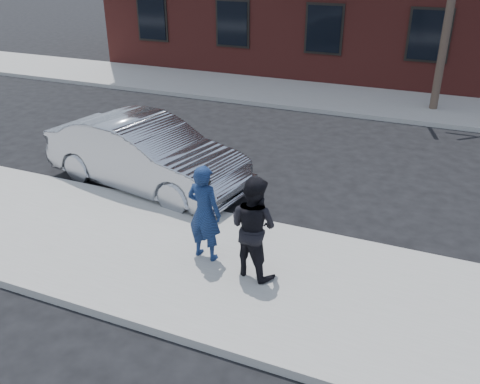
% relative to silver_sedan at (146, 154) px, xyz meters
% --- Properties ---
extents(ground, '(100.00, 100.00, 0.00)m').
position_rel_silver_sedan_xyz_m(ground, '(1.16, -2.30, -0.81)').
color(ground, black).
rests_on(ground, ground).
extents(near_sidewalk, '(50.00, 3.50, 0.15)m').
position_rel_silver_sedan_xyz_m(near_sidewalk, '(1.16, -2.55, -0.73)').
color(near_sidewalk, gray).
rests_on(near_sidewalk, ground).
extents(near_curb, '(50.00, 0.10, 0.15)m').
position_rel_silver_sedan_xyz_m(near_curb, '(1.16, -0.75, -0.73)').
color(near_curb, '#999691').
rests_on(near_curb, ground).
extents(far_sidewalk, '(50.00, 3.50, 0.15)m').
position_rel_silver_sedan_xyz_m(far_sidewalk, '(1.16, 8.95, -0.73)').
color(far_sidewalk, gray).
rests_on(far_sidewalk, ground).
extents(far_curb, '(50.00, 0.10, 0.15)m').
position_rel_silver_sedan_xyz_m(far_curb, '(1.16, 7.15, -0.73)').
color(far_curb, '#999691').
rests_on(far_curb, ground).
extents(silver_sedan, '(5.13, 2.51, 1.62)m').
position_rel_silver_sedan_xyz_m(silver_sedan, '(0.00, 0.00, 0.00)').
color(silver_sedan, '#999BA3').
rests_on(silver_sedan, ground).
extents(man_hoodie, '(0.67, 0.53, 1.73)m').
position_rel_silver_sedan_xyz_m(man_hoodie, '(2.66, -2.33, 0.21)').
color(man_hoodie, navy).
rests_on(man_hoodie, near_sidewalk).
extents(man_peacoat, '(1.00, 0.87, 1.75)m').
position_rel_silver_sedan_xyz_m(man_peacoat, '(3.60, -2.46, 0.21)').
color(man_peacoat, black).
rests_on(man_peacoat, near_sidewalk).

